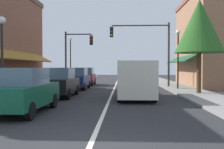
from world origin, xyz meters
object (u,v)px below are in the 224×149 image
Objects in this scene: street_lamp_left_near at (2,44)px; tree_right_near at (199,26)px; parked_car_nearest_left at (23,91)px; traffic_signal_mast_arm at (148,43)px; street_lamp_left_far at (70,53)px; parked_car_far_left at (85,76)px; parked_car_third_left at (77,79)px; parked_car_second_left at (60,82)px; traffic_signal_left_corner at (75,50)px; van_in_lane at (135,79)px; street_lamp_right_mid at (178,50)px.

street_lamp_left_near is 0.67× the size of tree_right_near.
parked_car_nearest_left is 14.84m from traffic_signal_mast_arm.
street_lamp_left_far reaches higher than street_lamp_left_near.
parked_car_far_left is at bearing 90.93° from parked_car_nearest_left.
parked_car_nearest_left is at bearing -91.04° from parked_car_far_left.
tree_right_near is (2.73, -5.96, 0.51)m from traffic_signal_mast_arm.
parked_car_third_left is at bearing -90.56° from parked_car_far_left.
parked_car_far_left is (0.05, 10.43, 0.00)m from parked_car_second_left.
parked_car_nearest_left is at bearing -90.36° from parked_car_third_left.
street_lamp_left_near is at bearing -119.30° from parked_car_second_left.
traffic_signal_left_corner reaches higher than parked_car_third_left.
parked_car_third_left is (0.11, 11.08, 0.00)m from parked_car_nearest_left.
traffic_signal_left_corner reaches higher than street_lamp_left_far.
parked_car_second_left is 1.00× the size of parked_car_third_left.
van_in_lane is 7.24m from street_lamp_left_near.
van_in_lane is at bearing 48.27° from parked_car_nearest_left.
street_lamp_right_mid is (8.96, -4.23, -0.26)m from traffic_signal_left_corner.
traffic_signal_mast_arm is 6.58m from tree_right_near.
parked_car_second_left is at bearing -148.21° from street_lamp_right_mid.
street_lamp_right_mid is at bearing 31.55° from parked_car_second_left.
parked_car_third_left is 0.78× the size of traffic_signal_left_corner.
parked_car_second_left is 1.00× the size of parked_car_far_left.
parked_car_far_left is 7.32m from traffic_signal_mast_arm.
traffic_signal_left_corner is (-5.35, 9.91, 2.30)m from van_in_lane.
parked_car_far_left is at bearing 154.96° from traffic_signal_mast_arm.
van_in_lane is 1.24× the size of street_lamp_left_near.
parked_car_nearest_left is at bearing -132.94° from van_in_lane.
parked_car_third_left is at bearing 126.23° from van_in_lane.
street_lamp_left_near is 16.41m from street_lamp_left_far.
parked_car_nearest_left is at bearing -90.78° from parked_car_second_left.
van_in_lane is 8.83m from traffic_signal_mast_arm.
van_in_lane is 1.01× the size of street_lamp_left_far.
tree_right_near is at bearing -45.75° from parked_car_far_left.
tree_right_near is at bearing 10.39° from parked_car_second_left.
tree_right_near is at bearing -38.50° from traffic_signal_left_corner.
parked_car_third_left is 8.14m from street_lamp_left_far.
street_lamp_right_mid is (8.21, 10.61, 2.31)m from parked_car_nearest_left.
traffic_signal_mast_arm is 1.12× the size of street_lamp_left_far.
van_in_lane is at bearing 23.48° from street_lamp_left_near.
parked_car_far_left is at bearing 112.25° from van_in_lane.
parked_car_second_left is at bearing 172.37° from van_in_lane.
parked_car_far_left is 0.80× the size of street_lamp_left_far.
traffic_signal_mast_arm reaches higher than van_in_lane.
street_lamp_left_far is 0.83× the size of tree_right_near.
van_in_lane is (4.49, -6.15, 0.27)m from parked_car_third_left.
traffic_signal_left_corner is 12.31m from tree_right_near.
traffic_signal_mast_arm is at bearing 66.34° from parked_car_nearest_left.
parked_car_second_left is 0.71× the size of traffic_signal_mast_arm.
street_lamp_left_far is at bearing 105.61° from parked_car_third_left.
traffic_signal_left_corner is at bearing 141.50° from tree_right_near.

